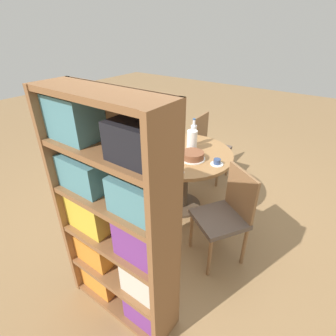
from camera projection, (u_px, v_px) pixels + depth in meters
ground_plane at (181, 206)px, 3.26m from camera, size 14.00×14.00×0.00m
dining_table at (182, 166)px, 2.99m from camera, size 1.12×1.12×0.74m
chair_a at (208, 145)px, 3.66m from camera, size 0.44×0.44×0.90m
chair_b at (108, 181)px, 2.85m from camera, size 0.59×0.59×0.90m
chair_c at (226, 214)px, 2.36m from camera, size 0.58×0.58×0.90m
bookshelf at (117, 223)px, 1.74m from camera, size 0.88×0.28×1.71m
coffee_pot at (192, 140)px, 2.89m from camera, size 0.12×0.12×0.27m
water_bottle at (193, 135)px, 3.01m from camera, size 0.07×0.07×0.32m
cake_main at (193, 156)px, 2.74m from camera, size 0.27×0.27×0.08m
cake_second at (165, 146)px, 2.96m from camera, size 0.24×0.24×0.08m
cup_a at (158, 156)px, 2.76m from camera, size 0.13×0.13×0.06m
cup_b at (178, 170)px, 2.50m from camera, size 0.13×0.13×0.06m
cup_c at (217, 162)px, 2.65m from camera, size 0.13×0.13×0.06m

